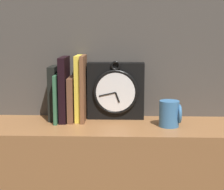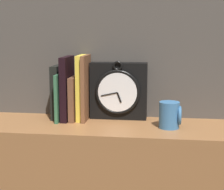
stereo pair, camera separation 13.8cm
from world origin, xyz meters
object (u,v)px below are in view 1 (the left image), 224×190
at_px(book_slot3_brown, 72,99).
at_px(clock, 116,91).
at_px(book_slot1_green, 58,97).
at_px(mug, 170,114).
at_px(book_slot2_black, 64,89).
at_px(book_slot0_black, 54,93).
at_px(book_slot5_brown, 84,88).
at_px(book_slot4_yellow, 79,88).

bearing_deg(book_slot3_brown, clock, 11.41).
distance_m(book_slot1_green, book_slot3_brown, 0.05).
bearing_deg(book_slot3_brown, mug, -12.66).
bearing_deg(book_slot2_black, mug, -11.37).
bearing_deg(book_slot0_black, mug, -12.29).
relative_size(book_slot0_black, book_slot3_brown, 1.24).
bearing_deg(book_slot5_brown, book_slot1_green, -174.42).
relative_size(book_slot4_yellow, book_slot5_brown, 1.00).
height_order(book_slot5_brown, mug, book_slot5_brown).
bearing_deg(book_slot0_black, book_slot4_yellow, -3.76).
xyz_separation_m(book_slot0_black, book_slot5_brown, (0.12, -0.01, 0.02)).
xyz_separation_m(book_slot2_black, mug, (0.40, -0.08, -0.08)).
bearing_deg(book_slot4_yellow, book_slot3_brown, -165.16).
bearing_deg(book_slot4_yellow, book_slot1_green, -168.38).
distance_m(clock, book_slot1_green, 0.23).
bearing_deg(book_slot1_green, clock, 11.07).
xyz_separation_m(book_slot3_brown, book_slot5_brown, (0.05, 0.00, 0.04)).
xyz_separation_m(book_slot4_yellow, mug, (0.35, -0.09, -0.08)).
bearing_deg(book_slot2_black, book_slot5_brown, 2.58).
xyz_separation_m(clock, book_slot3_brown, (-0.17, -0.03, -0.03)).
bearing_deg(mug, book_slot3_brown, 167.34).
bearing_deg(book_slot3_brown, book_slot2_black, -173.99).
bearing_deg(book_slot0_black, book_slot3_brown, -10.43).
bearing_deg(book_slot0_black, book_slot5_brown, -6.30).
height_order(book_slot2_black, book_slot4_yellow, book_slot4_yellow).
height_order(book_slot1_green, book_slot4_yellow, book_slot4_yellow).
height_order(clock, book_slot1_green, clock).
distance_m(book_slot2_black, book_slot4_yellow, 0.06).
bearing_deg(mug, clock, 149.81).
bearing_deg(book_slot4_yellow, book_slot5_brown, -18.73).
bearing_deg(clock, book_slot1_green, -168.93).
bearing_deg(book_slot3_brown, book_slot1_green, -170.01).
distance_m(book_slot2_black, mug, 0.42).
bearing_deg(clock, book_slot2_black, -169.36).
distance_m(clock, book_slot4_yellow, 0.15).
relative_size(book_slot0_black, book_slot2_black, 0.85).
bearing_deg(mug, book_slot0_black, 167.71).
height_order(book_slot0_black, book_slot1_green, book_slot0_black).
bearing_deg(book_slot5_brown, book_slot2_black, -177.42).
relative_size(clock, book_slot0_black, 1.10).
bearing_deg(book_slot0_black, book_slot2_black, -20.25).
xyz_separation_m(book_slot0_black, book_slot3_brown, (0.07, -0.01, -0.02)).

